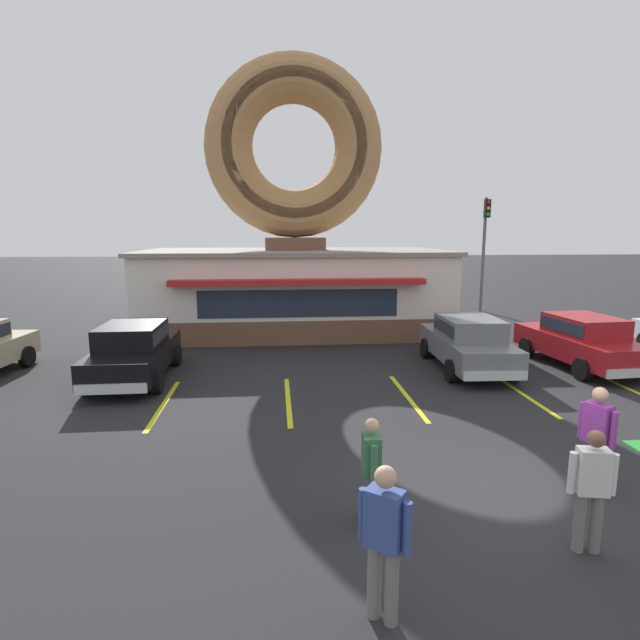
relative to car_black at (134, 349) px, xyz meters
name	(u,v)px	position (x,y,z in m)	size (l,w,h in m)	color
ground_plane	(519,501)	(7.65, -7.15, -0.87)	(160.00, 160.00, 0.00)	#232326
donut_shop_building	(295,241)	(4.78, 6.79, 2.87)	(12.30, 6.75, 10.96)	brown
car_black	(134,349)	(0.00, 0.00, 0.00)	(2.02, 4.58, 1.60)	black
car_grey	(468,341)	(9.68, 0.24, 0.00)	(2.11, 4.62, 1.60)	slate
car_red	(581,339)	(13.21, 0.16, 0.00)	(2.23, 4.67, 1.60)	maroon
pedestrian_blue_sweater_man	(384,536)	(5.04, -9.30, 0.11)	(0.49, 0.42, 1.76)	slate
pedestrian_hooded_kid	(371,466)	(5.26, -7.49, -0.02)	(0.26, 0.60, 1.56)	#474C66
pedestrian_leather_jacket_man	(596,435)	(8.88, -7.04, 0.11)	(0.38, 0.55, 1.76)	#474C66
pedestrian_clipboard_woman	(591,486)	(7.92, -8.39, 0.04)	(0.59, 0.31, 1.65)	slate
trash_bin	(474,328)	(11.46, 4.10, -0.37)	(0.57, 0.57, 0.97)	#1E662D
traffic_light_pole	(485,239)	(14.64, 10.99, 2.84)	(0.28, 0.47, 5.80)	#595B60
parking_stripe_far_left	(164,404)	(1.22, -2.15, -0.87)	(0.12, 3.60, 0.01)	yellow
parking_stripe_left	(288,400)	(4.22, -2.15, -0.87)	(0.12, 3.60, 0.01)	yellow
parking_stripe_mid_left	(407,397)	(7.22, -2.15, -0.87)	(0.12, 3.60, 0.01)	yellow
parking_stripe_centre	(522,393)	(10.22, -2.15, -0.87)	(0.12, 3.60, 0.01)	yellow
parking_stripe_mid_right	(631,390)	(13.22, -2.15, -0.87)	(0.12, 3.60, 0.01)	yellow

